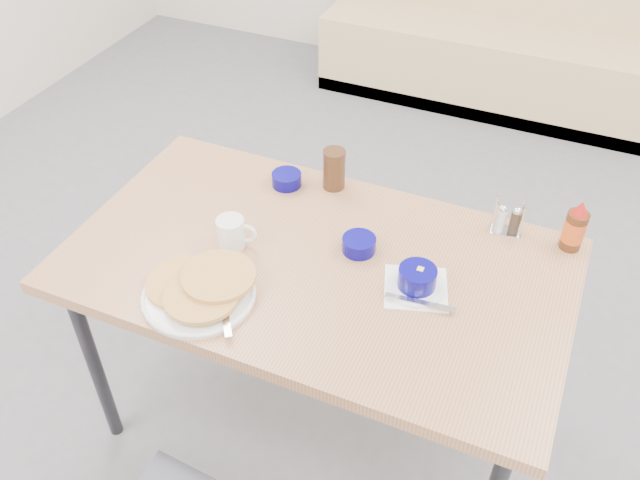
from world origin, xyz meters
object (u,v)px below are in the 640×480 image
at_px(booth_bench, 492,40).
at_px(grits_setting, 417,281).
at_px(butter_bowl, 359,244).
at_px(amber_tumbler, 334,169).
at_px(pancake_plate, 200,290).
at_px(dining_table, 316,276).
at_px(syrup_bottle, 575,228).
at_px(condiment_caddy, 508,221).
at_px(creamer_bowl, 287,179).
at_px(coffee_mug, 232,232).

xyz_separation_m(booth_bench, grits_setting, (0.29, -2.53, 0.44)).
bearing_deg(butter_bowl, amber_tumbler, 125.72).
bearing_deg(booth_bench, pancake_plate, -94.59).
height_order(dining_table, syrup_bottle, syrup_bottle).
relative_size(grits_setting, amber_tumbler, 1.71).
relative_size(condiment_caddy, syrup_bottle, 0.67).
xyz_separation_m(booth_bench, butter_bowl, (0.09, -2.45, 0.43)).
relative_size(pancake_plate, creamer_bowl, 3.28).
xyz_separation_m(pancake_plate, coffee_mug, (-0.02, 0.21, 0.02)).
bearing_deg(condiment_caddy, booth_bench, 92.34).
bearing_deg(amber_tumbler, syrup_bottle, 0.00).
xyz_separation_m(pancake_plate, grits_setting, (0.51, 0.25, 0.01)).
distance_m(creamer_bowl, amber_tumbler, 0.16).
height_order(coffee_mug, syrup_bottle, syrup_bottle).
bearing_deg(butter_bowl, syrup_bottle, 24.88).
bearing_deg(butter_bowl, booth_bench, 92.20).
distance_m(condiment_caddy, syrup_bottle, 0.18).
distance_m(coffee_mug, condiment_caddy, 0.79).
distance_m(booth_bench, creamer_bowl, 2.30).
xyz_separation_m(booth_bench, syrup_bottle, (0.64, -2.19, 0.48)).
distance_m(pancake_plate, syrup_bottle, 1.05).
height_order(pancake_plate, amber_tumbler, amber_tumbler).
xyz_separation_m(creamer_bowl, condiment_caddy, (0.69, 0.05, 0.02)).
height_order(pancake_plate, butter_bowl, pancake_plate).
relative_size(pancake_plate, condiment_caddy, 2.87).
bearing_deg(creamer_bowl, syrup_bottle, 3.42).
bearing_deg(coffee_mug, amber_tumbler, 67.27).
xyz_separation_m(pancake_plate, creamer_bowl, (-0.00, 0.54, -0.00)).
xyz_separation_m(dining_table, coffee_mug, (-0.24, -0.03, 0.11)).
height_order(coffee_mug, condiment_caddy, condiment_caddy).
relative_size(creamer_bowl, condiment_caddy, 0.88).
bearing_deg(condiment_caddy, dining_table, -153.22).
relative_size(pancake_plate, coffee_mug, 2.69).
bearing_deg(butter_bowl, condiment_caddy, 34.37).
bearing_deg(pancake_plate, butter_bowl, 46.46).
bearing_deg(creamer_bowl, dining_table, -51.59).
relative_size(dining_table, pancake_plate, 4.54).
bearing_deg(coffee_mug, condiment_caddy, 27.71).
bearing_deg(amber_tumbler, dining_table, -75.52).
bearing_deg(dining_table, pancake_plate, -132.09).
distance_m(pancake_plate, creamer_bowl, 0.54).
height_order(amber_tumbler, condiment_caddy, amber_tumbler).
bearing_deg(booth_bench, syrup_bottle, -73.74).
bearing_deg(butter_bowl, pancake_plate, -133.54).
height_order(dining_table, coffee_mug, coffee_mug).
bearing_deg(coffee_mug, butter_bowl, 19.50).
height_order(dining_table, creamer_bowl, creamer_bowl).
bearing_deg(creamer_bowl, butter_bowl, -31.95).
bearing_deg(booth_bench, condiment_caddy, -78.20).
bearing_deg(condiment_caddy, coffee_mug, -161.75).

